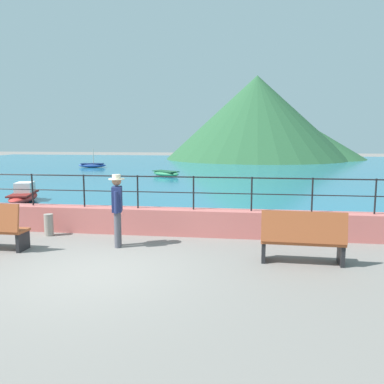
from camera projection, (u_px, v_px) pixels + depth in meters
The scene contains 12 objects.
ground_plane at pixel (94, 272), 7.75m from camera, with size 120.00×120.00×0.00m, color slate.
promenade_wall at pixel (138, 221), 10.84m from camera, with size 20.00×0.56×0.70m, color #BC605B.
railing at pixel (138, 186), 10.70m from camera, with size 18.44×0.04×0.90m.
lake_water at pixel (212, 168), 33.08m from camera, with size 64.00×44.32×0.06m, color #236B89.
hill_main at pixel (256, 118), 46.44m from camera, with size 21.38×21.38×9.74m, color #285633.
hill_secondary at pixel (306, 142), 47.19m from camera, with size 13.93×13.93×4.20m, color #285633.
bench_far at pixel (303, 238), 8.16m from camera, with size 1.71×0.60×1.13m.
person_walking at pixel (117, 207), 9.41m from camera, with size 0.38×0.56×1.75m.
bollard at pixel (49, 225), 10.56m from camera, with size 0.24×0.24×0.58m, color gray.
boat_0 at pixel (24, 195), 15.74m from camera, with size 1.46×2.45×0.76m.
boat_1 at pixel (92, 165), 33.64m from camera, with size 2.40×1.20×1.62m.
boat_4 at pixel (166, 173), 26.02m from camera, with size 2.38×2.10×0.36m.
Camera 1 is at (2.95, -7.11, 2.62)m, focal length 36.95 mm.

